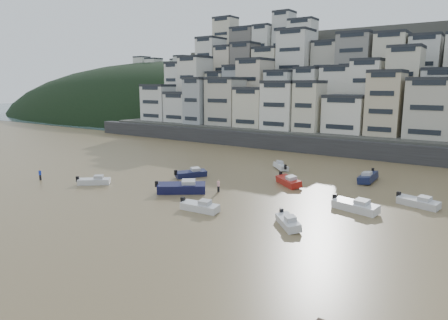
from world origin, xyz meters
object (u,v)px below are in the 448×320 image
Objects in this scene: boat_b at (288,221)px; boat_c at (181,186)px; boat_j at (94,180)px; person_pink at (218,186)px; boat_a at (200,205)px; boat_g at (418,201)px; boat_d at (355,205)px; boat_h at (281,165)px; boat_f at (191,173)px; boat_e at (289,180)px; person_blue at (40,175)px; boat_i at (368,176)px.

boat_c is (-17.90, 3.85, 0.30)m from boat_b.
person_pink is at bearing -17.60° from boat_j.
boat_b is 18.31m from boat_c.
boat_g reaches higher than boat_a.
boat_j is at bearing -158.41° from person_pink.
person_pink is (3.91, 3.27, -0.11)m from boat_c.
boat_d is at bearing 30.04° from boat_a.
boat_h is at bearing 42.74° from boat_c.
boat_d is 1.20× the size of boat_h.
boat_a is 8.73m from person_pink.
boat_c is at bearing -117.81° from boat_f.
boat_e is 3.36× the size of person_blue.
boat_b is 41.04m from person_blue.
boat_f is at bearing -172.26° from boat_d.
boat_f is 14.89m from boat_j.
person_pink reaches higher than boat_j.
boat_e is at bearing 163.85° from boat_d.
boat_a is 17.73m from boat_f.
person_pink is (26.94, 10.08, 0.00)m from person_blue.
boat_d is 0.94× the size of boat_i.
boat_d is 46.78m from person_blue.
boat_h is at bearing 160.52° from boat_e.
boat_e is 15.79m from boat_f.
person_pink is at bearing -87.44° from boat_e.
boat_g is at bearing 60.20° from boat_d.
boat_f is 33.07m from boat_g.
person_blue is 28.77m from person_pink.
boat_e is 10.95m from person_pink.
person_pink is at bearing -88.05° from boat_f.
boat_a is at bearing -106.60° from boat_f.
boat_f is at bearing 151.11° from person_pink.
boat_c is at bearing 16.49° from person_blue.
boat_e reaches higher than boat_f.
boat_a is 0.82× the size of boat_i.
person_blue is at bearing -151.31° from boat_d.
boat_f is (-15.28, -3.99, -0.05)m from boat_e.
boat_d is 24.26m from boat_h.
boat_d is at bearing 8.63° from boat_e.
boat_h reaches higher than boat_b.
boat_j is (-33.20, -25.02, -0.18)m from boat_i.
boat_b is 25.15m from boat_i.
boat_b is at bearing -39.33° from boat_j.
boat_i is (9.03, 9.10, 0.07)m from boat_e.
person_blue is (-23.03, -6.82, -0.11)m from boat_c.
person_pink is (-3.11, 8.16, 0.16)m from boat_a.
boat_a is 8.56m from boat_c.
boat_f is 0.86× the size of boat_i.
boat_d is 1.12× the size of boat_g.
person_blue reaches higher than boat_e.
boat_e reaches higher than boat_g.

